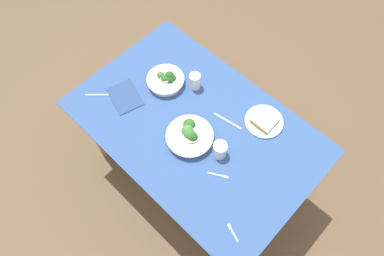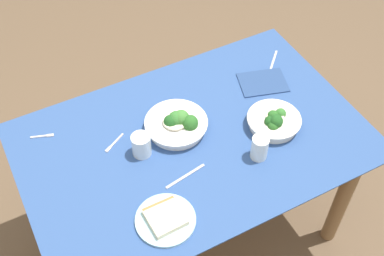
# 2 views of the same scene
# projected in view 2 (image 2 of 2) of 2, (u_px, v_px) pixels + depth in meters

# --- Properties ---
(ground_plane) EXTENTS (6.00, 6.00, 0.00)m
(ground_plane) POSITION_uv_depth(u_px,v_px,m) (193.00, 228.00, 2.56)
(ground_plane) COLOR brown
(dining_table) EXTENTS (1.39, 0.91, 0.72)m
(dining_table) POSITION_uv_depth(u_px,v_px,m) (193.00, 156.00, 2.10)
(dining_table) COLOR #2D4C84
(dining_table) RESTS_ON ground_plane
(broccoli_bowl_far) EXTENTS (0.22, 0.22, 0.09)m
(broccoli_bowl_far) POSITION_uv_depth(u_px,v_px,m) (274.00, 121.00, 2.04)
(broccoli_bowl_far) COLOR silver
(broccoli_bowl_far) RESTS_ON dining_table
(broccoli_bowl_near) EXTENTS (0.26, 0.26, 0.10)m
(broccoli_bowl_near) POSITION_uv_depth(u_px,v_px,m) (177.00, 124.00, 2.03)
(broccoli_bowl_near) COLOR white
(broccoli_bowl_near) RESTS_ON dining_table
(bread_side_plate) EXTENTS (0.22, 0.22, 0.03)m
(bread_side_plate) POSITION_uv_depth(u_px,v_px,m) (165.00, 219.00, 1.76)
(bread_side_plate) COLOR #99C6D1
(bread_side_plate) RESTS_ON dining_table
(water_glass_center) EXTENTS (0.08, 0.08, 0.10)m
(water_glass_center) POSITION_uv_depth(u_px,v_px,m) (141.00, 145.00, 1.94)
(water_glass_center) COLOR silver
(water_glass_center) RESTS_ON dining_table
(water_glass_side) EXTENTS (0.07, 0.07, 0.10)m
(water_glass_side) POSITION_uv_depth(u_px,v_px,m) (260.00, 148.00, 1.92)
(water_glass_side) COLOR silver
(water_glass_side) RESTS_ON dining_table
(fork_by_far_bowl) EXTENTS (0.10, 0.06, 0.00)m
(fork_by_far_bowl) POSITION_uv_depth(u_px,v_px,m) (114.00, 144.00, 2.00)
(fork_by_far_bowl) COLOR #B7B7BC
(fork_by_far_bowl) RESTS_ON dining_table
(fork_by_near_bowl) EXTENTS (0.09, 0.04, 0.00)m
(fork_by_near_bowl) POSITION_uv_depth(u_px,v_px,m) (43.00, 136.00, 2.03)
(fork_by_near_bowl) COLOR #B7B7BC
(fork_by_near_bowl) RESTS_ON dining_table
(table_knife_left) EXTENTS (0.16, 0.15, 0.00)m
(table_knife_left) POSITION_uv_depth(u_px,v_px,m) (272.00, 65.00, 2.31)
(table_knife_left) COLOR #B7B7BC
(table_knife_left) RESTS_ON dining_table
(table_knife_right) EXTENTS (0.18, 0.04, 0.00)m
(table_knife_right) POSITION_uv_depth(u_px,v_px,m) (185.00, 176.00, 1.89)
(table_knife_right) COLOR #B7B7BC
(table_knife_right) RESTS_ON dining_table
(napkin_folded_upper) EXTENTS (0.25, 0.21, 0.01)m
(napkin_folded_upper) POSITION_uv_depth(u_px,v_px,m) (263.00, 82.00, 2.23)
(napkin_folded_upper) COLOR navy
(napkin_folded_upper) RESTS_ON dining_table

